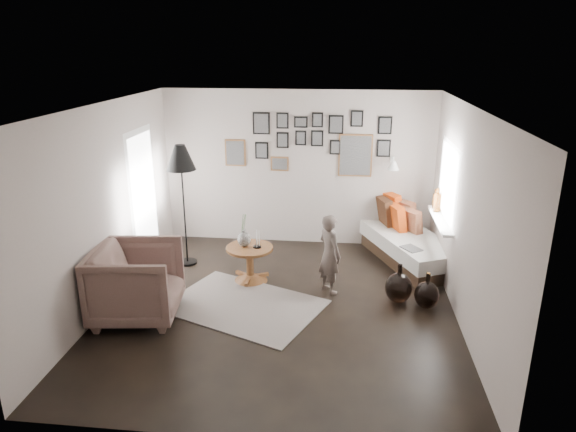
# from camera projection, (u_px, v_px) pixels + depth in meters

# --- Properties ---
(ground) EXTENTS (4.80, 4.80, 0.00)m
(ground) POSITION_uv_depth(u_px,v_px,m) (280.00, 307.00, 6.74)
(ground) COLOR black
(ground) RESTS_ON ground
(wall_back) EXTENTS (4.50, 0.00, 4.50)m
(wall_back) POSITION_uv_depth(u_px,v_px,m) (298.00, 169.00, 8.59)
(wall_back) COLOR #A49890
(wall_back) RESTS_ON ground
(wall_front) EXTENTS (4.50, 0.00, 4.50)m
(wall_front) POSITION_uv_depth(u_px,v_px,m) (241.00, 308.00, 4.07)
(wall_front) COLOR #A49890
(wall_front) RESTS_ON ground
(wall_left) EXTENTS (0.00, 4.80, 4.80)m
(wall_left) POSITION_uv_depth(u_px,v_px,m) (105.00, 207.00, 6.56)
(wall_left) COLOR #A49890
(wall_left) RESTS_ON ground
(wall_right) EXTENTS (0.00, 4.80, 4.80)m
(wall_right) POSITION_uv_depth(u_px,v_px,m) (467.00, 220.00, 6.09)
(wall_right) COLOR #A49890
(wall_right) RESTS_ON ground
(ceiling) EXTENTS (4.80, 4.80, 0.00)m
(ceiling) POSITION_uv_depth(u_px,v_px,m) (279.00, 106.00, 5.91)
(ceiling) COLOR white
(ceiling) RESTS_ON wall_back
(door_left) EXTENTS (0.00, 2.14, 2.14)m
(door_left) POSITION_uv_depth(u_px,v_px,m) (143.00, 199.00, 7.77)
(door_left) COLOR white
(door_left) RESTS_ON wall_left
(window_right) EXTENTS (0.15, 1.32, 1.30)m
(window_right) POSITION_uv_depth(u_px,v_px,m) (439.00, 214.00, 7.48)
(window_right) COLOR white
(window_right) RESTS_ON wall_right
(gallery_wall) EXTENTS (2.74, 0.03, 1.08)m
(gallery_wall) POSITION_uv_depth(u_px,v_px,m) (315.00, 143.00, 8.40)
(gallery_wall) COLOR brown
(gallery_wall) RESTS_ON wall_back
(wall_sconce) EXTENTS (0.18, 0.36, 0.16)m
(wall_sconce) POSITION_uv_depth(u_px,v_px,m) (393.00, 165.00, 8.12)
(wall_sconce) COLOR white
(wall_sconce) RESTS_ON wall_back
(rug) EXTENTS (2.31, 2.00, 0.01)m
(rug) POSITION_uv_depth(u_px,v_px,m) (244.00, 305.00, 6.78)
(rug) COLOR beige
(rug) RESTS_ON ground
(pedestal_table) EXTENTS (0.67, 0.67, 0.53)m
(pedestal_table) POSITION_uv_depth(u_px,v_px,m) (250.00, 265.00, 7.42)
(pedestal_table) COLOR brown
(pedestal_table) RESTS_ON ground
(vase) EXTENTS (0.19, 0.19, 0.48)m
(vase) POSITION_uv_depth(u_px,v_px,m) (244.00, 237.00, 7.31)
(vase) COLOR black
(vase) RESTS_ON pedestal_table
(candles) EXTENTS (0.12, 0.12, 0.25)m
(candles) POSITION_uv_depth(u_px,v_px,m) (257.00, 239.00, 7.28)
(candles) COLOR black
(candles) RESTS_ON pedestal_table
(daybed) EXTENTS (1.53, 2.09, 0.95)m
(daybed) POSITION_uv_depth(u_px,v_px,m) (409.00, 242.00, 8.15)
(daybed) COLOR black
(daybed) RESTS_ON ground
(magazine_on_daybed) EXTENTS (0.34, 0.36, 0.02)m
(magazine_on_daybed) POSITION_uv_depth(u_px,v_px,m) (411.00, 248.00, 7.50)
(magazine_on_daybed) COLOR black
(magazine_on_daybed) RESTS_ON daybed
(armchair) EXTENTS (1.16, 1.13, 0.95)m
(armchair) POSITION_uv_depth(u_px,v_px,m) (137.00, 282.00, 6.37)
(armchair) COLOR brown
(armchair) RESTS_ON ground
(armchair_cushion) EXTENTS (0.47, 0.48, 0.19)m
(armchair_cushion) POSITION_uv_depth(u_px,v_px,m) (141.00, 280.00, 6.41)
(armchair_cushion) COLOR beige
(armchair_cushion) RESTS_ON armchair
(floor_lamp) EXTENTS (0.44, 0.44, 1.89)m
(floor_lamp) POSITION_uv_depth(u_px,v_px,m) (181.00, 162.00, 7.58)
(floor_lamp) COLOR black
(floor_lamp) RESTS_ON ground
(magazine_basket) EXTENTS (0.36, 0.36, 0.36)m
(magazine_basket) POSITION_uv_depth(u_px,v_px,m) (138.00, 306.00, 6.39)
(magazine_basket) COLOR black
(magazine_basket) RESTS_ON ground
(demijohn_large) EXTENTS (0.36, 0.36, 0.54)m
(demijohn_large) POSITION_uv_depth(u_px,v_px,m) (399.00, 288.00, 6.82)
(demijohn_large) COLOR black
(demijohn_large) RESTS_ON ground
(demijohn_small) EXTENTS (0.32, 0.32, 0.49)m
(demijohn_small) POSITION_uv_depth(u_px,v_px,m) (427.00, 295.00, 6.67)
(demijohn_small) COLOR black
(demijohn_small) RESTS_ON ground
(child) EXTENTS (0.47, 0.49, 1.13)m
(child) POSITION_uv_depth(u_px,v_px,m) (330.00, 254.00, 7.00)
(child) COLOR brown
(child) RESTS_ON ground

